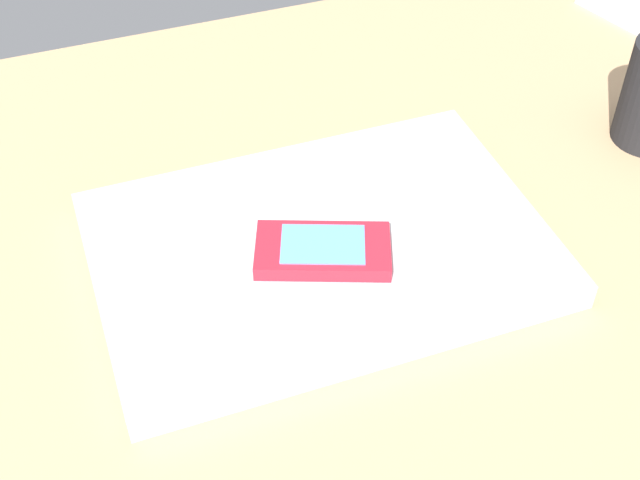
# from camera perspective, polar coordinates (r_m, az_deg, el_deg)

# --- Properties ---
(desk_surface) EXTENTS (1.20, 0.80, 0.03)m
(desk_surface) POSITION_cam_1_polar(r_m,az_deg,el_deg) (0.68, 2.94, -2.55)
(desk_surface) COLOR tan
(desk_surface) RESTS_ON ground
(laptop_closed) EXTENTS (0.34, 0.24, 0.02)m
(laptop_closed) POSITION_cam_1_polar(r_m,az_deg,el_deg) (0.67, 0.00, -0.56)
(laptop_closed) COLOR #B7BABC
(laptop_closed) RESTS_ON desk_surface
(cell_phone_on_laptop) EXTENTS (0.11, 0.09, 0.01)m
(cell_phone_on_laptop) POSITION_cam_1_polar(r_m,az_deg,el_deg) (0.64, 0.28, -0.85)
(cell_phone_on_laptop) COLOR red
(cell_phone_on_laptop) RESTS_ON laptop_closed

